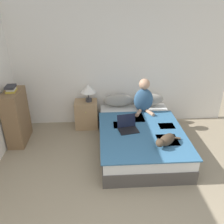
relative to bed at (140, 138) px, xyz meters
name	(u,v)px	position (x,y,z in m)	size (l,w,h in m)	color
wall_back	(111,66)	(-0.47, 1.11, 1.06)	(5.01, 0.05, 2.55)	white
bed	(140,138)	(0.00, 0.00, 0.00)	(1.47, 2.07, 0.45)	#4C4742
pillow_near	(118,100)	(-0.32, 0.91, 0.36)	(0.64, 0.21, 0.27)	gray
pillow_far	(148,100)	(0.32, 0.91, 0.36)	(0.64, 0.21, 0.27)	gray
person_sitting	(144,98)	(0.16, 0.64, 0.52)	(0.39, 0.38, 0.69)	#33567A
cat_tabby	(166,140)	(0.30, -0.59, 0.32)	(0.48, 0.39, 0.19)	#473828
laptop_open	(128,127)	(-0.24, -0.08, 0.28)	(0.38, 0.35, 0.25)	black
nightstand	(86,114)	(-1.01, 0.86, 0.08)	(0.47, 0.37, 0.60)	tan
table_lamp	(88,89)	(-0.94, 0.86, 0.65)	(0.31, 0.31, 0.37)	#38383D
bookshelf	(17,117)	(-2.29, 0.39, 0.30)	(0.30, 0.67, 1.03)	brown
book_stack_top	(11,89)	(-2.29, 0.39, 0.87)	(0.18, 0.25, 0.11)	gold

